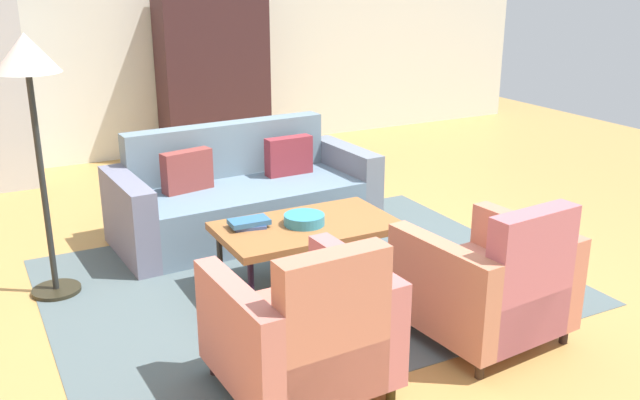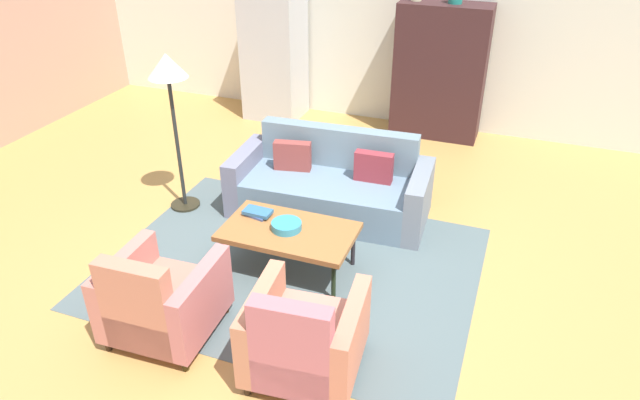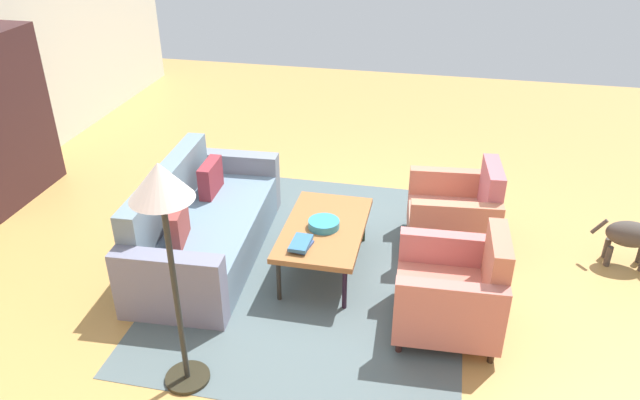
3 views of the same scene
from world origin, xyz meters
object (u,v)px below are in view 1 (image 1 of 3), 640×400
armchair_left (306,334)px  book_stack (249,223)px  fruit_bowl (304,219)px  cabinet (213,77)px  armchair_right (492,286)px  couch (242,198)px  coffee_table (307,229)px  floor_lamp (29,78)px

armchair_left → book_stack: bearing=77.5°
fruit_bowl → cabinet: (0.68, 3.67, 0.42)m
armchair_right → fruit_bowl: armchair_right is taller
armchair_left → couch: bearing=73.4°
couch → armchair_left: bearing=72.9°
coffee_table → book_stack: size_ratio=4.47×
couch → coffee_table: couch is taller
cabinet → floor_lamp: 3.77m
coffee_table → fruit_bowl: fruit_bowl is taller
fruit_bowl → book_stack: (-0.35, 0.12, -0.01)m
coffee_table → armchair_left: armchair_left is taller
couch → cabinet: (0.67, 2.49, 0.61)m
armchair_right → couch: bearing=99.4°
coffee_table → cabinet: cabinet is taller
coffee_table → armchair_left: bearing=-117.1°
armchair_left → cabinet: (1.26, 4.84, 0.56)m
armchair_left → floor_lamp: (-0.96, 1.85, 1.10)m
couch → fruit_bowl: size_ratio=7.80×
fruit_bowl → cabinet: cabinet is taller
fruit_bowl → cabinet: 3.76m
armchair_right → floor_lamp: floor_lamp is taller
armchair_left → fruit_bowl: size_ratio=3.20×
couch → armchair_left: size_ratio=2.44×
cabinet → couch: bearing=-105.0°
couch → armchair_right: 2.43m
couch → fruit_bowl: bearing=86.2°
fruit_bowl → book_stack: size_ratio=1.02×
couch → armchair_right: armchair_right is taller
coffee_table → armchair_left: size_ratio=1.36×
cabinet → book_stack: bearing=-106.2°
couch → floor_lamp: size_ratio=1.25×
fruit_bowl → book_stack: fruit_bowl is taller
armchair_right → armchair_left: bearing=174.9°
floor_lamp → couch: bearing=18.1°
floor_lamp → fruit_bowl: bearing=-23.8°
coffee_table → fruit_bowl: 0.08m
armchair_right → coffee_table: bearing=112.4°
armchair_left → cabinet: cabinet is taller
armchair_right → cabinet: (0.06, 4.84, 0.56)m
cabinet → fruit_bowl: bearing=-100.5°
armchair_right → floor_lamp: bearing=134.5°
floor_lamp → armchair_left: bearing=-62.5°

